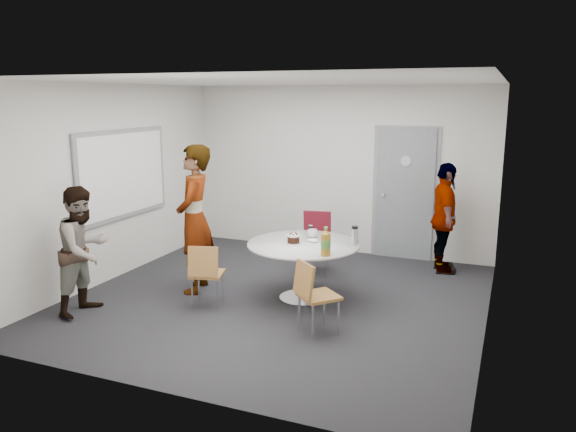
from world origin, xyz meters
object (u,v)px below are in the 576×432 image
at_px(whiteboard, 124,174).
at_px(chair_near_left, 205,270).
at_px(chair_far, 316,235).
at_px(person_main, 195,219).
at_px(door, 405,194).
at_px(table, 305,251).
at_px(person_left, 84,250).
at_px(person_right, 444,218).
at_px(chair_near_right, 312,290).

bearing_deg(whiteboard, chair_near_left, -24.54).
distance_m(chair_far, person_main, 1.87).
height_order(door, chair_near_left, door).
bearing_deg(table, person_left, -149.16).
relative_size(whiteboard, chair_near_left, 2.39).
xyz_separation_m(person_main, person_right, (2.91, 2.05, -0.16)).
xyz_separation_m(table, chair_near_right, (0.43, -0.95, -0.15)).
distance_m(chair_near_left, chair_near_right, 1.47).
distance_m(whiteboard, chair_near_right, 3.51).
bearing_deg(person_left, whiteboard, 20.51).
bearing_deg(chair_near_right, person_left, -129.40).
bearing_deg(chair_near_right, table, 156.51).
relative_size(whiteboard, chair_far, 2.14).
xyz_separation_m(chair_near_left, person_main, (-0.44, 0.51, 0.49)).
height_order(door, chair_far, door).
height_order(table, chair_near_left, table).
bearing_deg(whiteboard, chair_near_right, -17.94).
bearing_deg(person_right, chair_near_left, 121.02).
height_order(chair_near_right, person_right, person_right).
distance_m(door, chair_near_right, 3.38).
xyz_separation_m(chair_far, person_left, (-2.00, -2.53, 0.22)).
bearing_deg(person_left, door, -38.19).
bearing_deg(chair_near_left, person_main, 114.77).
height_order(whiteboard, person_left, whiteboard).
height_order(chair_near_left, person_main, person_main).
xyz_separation_m(chair_near_left, person_right, (2.47, 2.56, 0.32)).
height_order(door, whiteboard, door).
distance_m(whiteboard, chair_near_left, 2.17).
bearing_deg(person_main, whiteboard, -120.42).
relative_size(chair_near_left, person_main, 0.41).
distance_m(table, chair_far, 1.20).
height_order(door, person_main, door).
distance_m(person_main, person_left, 1.42).
height_order(person_main, person_left, person_main).
relative_size(chair_near_right, person_right, 0.50).
height_order(chair_near_right, person_left, person_left).
xyz_separation_m(table, chair_far, (-0.27, 1.17, -0.10)).
bearing_deg(chair_near_left, whiteboard, 139.28).
relative_size(chair_near_left, person_left, 0.52).
relative_size(chair_far, person_left, 0.58).
distance_m(chair_far, person_left, 3.23).
distance_m(table, chair_near_right, 1.05).
xyz_separation_m(door, chair_far, (-1.04, -1.20, -0.48)).
relative_size(door, chair_near_left, 2.67).
bearing_deg(person_left, table, -58.08).
xyz_separation_m(door, chair_near_left, (-1.80, -3.09, -0.55)).
bearing_deg(person_main, person_left, -53.01).
bearing_deg(chair_near_left, table, 18.90).
bearing_deg(whiteboard, person_left, -70.57).
xyz_separation_m(table, chair_near_left, (-1.02, -0.71, -0.16)).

